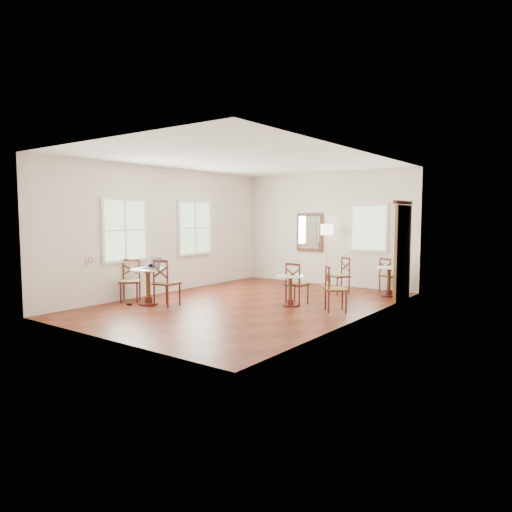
{
  "coord_description": "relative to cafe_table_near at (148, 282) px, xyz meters",
  "views": [
    {
      "loc": [
        5.93,
        -7.72,
        1.89
      ],
      "look_at": [
        0.0,
        0.3,
        1.0
      ],
      "focal_mm": 32.7,
      "sensor_mm": 36.0,
      "label": 1
    }
  ],
  "objects": [
    {
      "name": "ground",
      "position": [
        1.65,
        1.29,
        -0.47
      ],
      "size": [
        7.0,
        7.0,
        0.0
      ],
      "primitive_type": "plane",
      "color": "#602210",
      "rests_on": "ground"
    },
    {
      "name": "room_shell",
      "position": [
        1.59,
        1.56,
        1.42
      ],
      "size": [
        5.02,
        7.02,
        3.01
      ],
      "color": "silver",
      "rests_on": "ground"
    },
    {
      "name": "cafe_table_near",
      "position": [
        0.0,
        0.0,
        0.0
      ],
      "size": [
        0.72,
        0.72,
        0.76
      ],
      "color": "#4B1812",
      "rests_on": "ground"
    },
    {
      "name": "cafe_table_mid",
      "position": [
        2.48,
        1.65,
        -0.08
      ],
      "size": [
        0.6,
        0.6,
        0.64
      ],
      "color": "#4B1812",
      "rests_on": "ground"
    },
    {
      "name": "cafe_table_back",
      "position": [
        3.7,
        3.97,
        -0.05
      ],
      "size": [
        0.64,
        0.64,
        0.68
      ],
      "color": "#4B1812",
      "rests_on": "ground"
    },
    {
      "name": "chair_near_a",
      "position": [
        0.42,
        0.11,
        0.02
      ],
      "size": [
        0.49,
        0.49,
        0.98
      ],
      "rotation": [
        0.0,
        0.0,
        3.23
      ],
      "color": "#4B1812",
      "rests_on": "ground"
    },
    {
      "name": "chair_near_b",
      "position": [
        -0.58,
        0.0,
        -0.01
      ],
      "size": [
        0.59,
        0.59,
        0.91
      ],
      "rotation": [
        0.0,
        0.0,
        0.72
      ],
      "color": "#4B1812",
      "rests_on": "ground"
    },
    {
      "name": "chair_mid_a",
      "position": [
        2.5,
        1.86,
        -0.03
      ],
      "size": [
        0.42,
        0.42,
        0.88
      ],
      "rotation": [
        0.0,
        0.0,
        3.11
      ],
      "color": "#4B1812",
      "rests_on": "ground"
    },
    {
      "name": "chair_mid_b",
      "position": [
        3.46,
        1.72,
        -0.02
      ],
      "size": [
        0.58,
        0.58,
        0.9
      ],
      "rotation": [
        0.0,
        0.0,
        2.24
      ],
      "color": "#4B1812",
      "rests_on": "ground"
    },
    {
      "name": "chair_back_a",
      "position": [
        3.5,
        4.5,
        -0.05
      ],
      "size": [
        0.5,
        0.5,
        0.84
      ],
      "rotation": [
        0.0,
        0.0,
        2.78
      ],
      "color": "#4B1812",
      "rests_on": "ground"
    },
    {
      "name": "chair_back_b",
      "position": [
        2.62,
        3.66,
        -0.04
      ],
      "size": [
        0.55,
        0.55,
        0.87
      ],
      "rotation": [
        0.0,
        0.0,
        -0.54
      ],
      "color": "#4B1812",
      "rests_on": "ground"
    },
    {
      "name": "floor_lamp",
      "position": [
        1.83,
        4.44,
        0.92
      ],
      "size": [
        0.32,
        0.32,
        1.64
      ],
      "color": "#BF8C3F",
      "rests_on": "ground"
    },
    {
      "name": "laptop",
      "position": [
        0.06,
        0.08,
        0.35
      ],
      "size": [
        0.32,
        0.27,
        0.23
      ],
      "rotation": [
        0.0,
        0.0,
        0.01
      ],
      "color": "black",
      "rests_on": "cafe_table_near"
    },
    {
      "name": "mouse",
      "position": [
        -0.04,
        0.02,
        0.31
      ],
      "size": [
        0.12,
        0.08,
        0.04
      ],
      "primitive_type": "ellipsoid",
      "rotation": [
        0.0,
        0.0,
        0.12
      ],
      "color": "black",
      "rests_on": "cafe_table_near"
    },
    {
      "name": "navy_mug",
      "position": [
        -0.06,
        0.11,
        0.33
      ],
      "size": [
        0.11,
        0.08,
        0.09
      ],
      "color": "black",
      "rests_on": "cafe_table_near"
    },
    {
      "name": "water_glass",
      "position": [
        -0.02,
        -0.02,
        0.34
      ],
      "size": [
        0.06,
        0.06,
        0.09
      ],
      "primitive_type": "cylinder",
      "color": "white",
      "rests_on": "cafe_table_near"
    },
    {
      "name": "power_adapter",
      "position": [
        -0.26,
        -0.3,
        -0.45
      ],
      "size": [
        0.1,
        0.06,
        0.04
      ],
      "primitive_type": "cube",
      "color": "black",
      "rests_on": "ground"
    }
  ]
}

